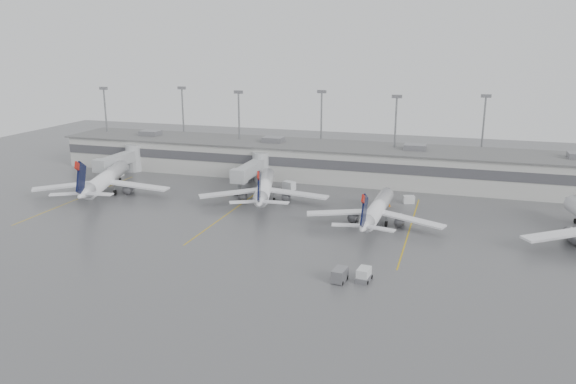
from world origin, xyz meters
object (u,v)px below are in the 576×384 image
(jet_mid_left, at_px, (264,188))
(jet_mid_right, at_px, (376,210))
(baggage_tug, at_px, (364,276))
(jet_far_left, at_px, (104,180))

(jet_mid_left, bearing_deg, jet_mid_right, -33.97)
(jet_mid_left, xyz_separation_m, baggage_tug, (26.96, -33.90, -2.31))
(jet_far_left, bearing_deg, jet_mid_left, -9.56)
(jet_mid_left, height_order, baggage_tug, jet_mid_left)
(jet_far_left, xyz_separation_m, baggage_tug, (62.38, -28.91, -2.60))
(jet_far_left, distance_m, jet_mid_left, 35.77)
(jet_mid_right, relative_size, baggage_tug, 9.05)
(jet_far_left, distance_m, jet_mid_right, 60.29)
(jet_mid_right, bearing_deg, jet_mid_left, 163.18)
(jet_far_left, xyz_separation_m, jet_mid_right, (60.19, -3.32, -0.48))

